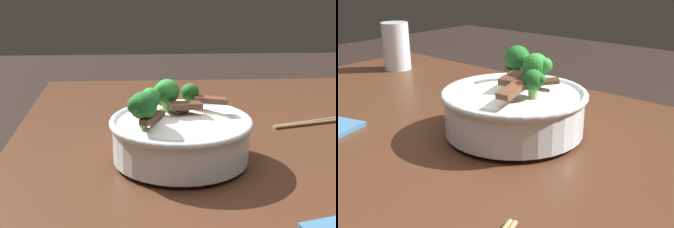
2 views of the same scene
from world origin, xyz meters
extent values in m
cube|color=#472819|center=(0.00, 0.00, 0.75)|extent=(1.34, 0.84, 0.06)
cube|color=#472819|center=(0.60, -0.35, 0.36)|extent=(0.06, 0.06, 0.72)
cube|color=#472819|center=(0.60, 0.35, 0.36)|extent=(0.06, 0.06, 0.72)
cylinder|color=silver|center=(0.06, 0.08, 0.78)|extent=(0.10, 0.10, 0.01)
cylinder|color=silver|center=(0.06, 0.08, 0.82)|extent=(0.24, 0.24, 0.07)
torus|color=silver|center=(0.06, 0.08, 0.86)|extent=(0.25, 0.25, 0.01)
ellipsoid|color=white|center=(0.06, 0.08, 0.85)|extent=(0.20, 0.20, 0.05)
cube|color=#563323|center=(0.09, 0.10, 0.88)|extent=(0.08, 0.07, 0.02)
cube|color=#563323|center=(0.03, 0.14, 0.88)|extent=(0.08, 0.05, 0.02)
cube|color=#563323|center=(0.06, 0.08, 0.89)|extent=(0.04, 0.06, 0.01)
cube|color=brown|center=(0.10, 0.03, 0.88)|extent=(0.03, 0.06, 0.02)
cylinder|color=#7AB256|center=(0.11, 0.06, 0.87)|extent=(0.02, 0.02, 0.02)
sphere|color=#1E6023|center=(0.11, 0.06, 0.90)|extent=(0.03, 0.03, 0.03)
sphere|color=#1E6023|center=(0.13, 0.07, 0.90)|extent=(0.02, 0.02, 0.02)
sphere|color=#1E6023|center=(0.11, 0.07, 0.90)|extent=(0.02, 0.02, 0.02)
cylinder|color=#5B9947|center=(0.06, 0.14, 0.88)|extent=(0.01, 0.01, 0.03)
sphere|color=#2D8433|center=(0.06, 0.14, 0.90)|extent=(0.04, 0.04, 0.04)
sphere|color=#2D8433|center=(0.08, 0.14, 0.90)|extent=(0.02, 0.02, 0.02)
sphere|color=#2D8433|center=(0.05, 0.15, 0.90)|extent=(0.02, 0.02, 0.02)
cylinder|color=#7AB256|center=(0.09, 0.11, 0.88)|extent=(0.02, 0.02, 0.03)
sphere|color=#2D8433|center=(0.09, 0.11, 0.91)|extent=(0.04, 0.04, 0.04)
sphere|color=#2D8433|center=(0.10, 0.11, 0.91)|extent=(0.03, 0.03, 0.03)
sphere|color=#2D8433|center=(0.08, 0.12, 0.91)|extent=(0.03, 0.03, 0.03)
cylinder|color=#5B9947|center=(0.01, 0.15, 0.87)|extent=(0.01, 0.01, 0.02)
sphere|color=#1E6023|center=(0.01, 0.15, 0.90)|extent=(0.05, 0.05, 0.05)
sphere|color=#1E6023|center=(0.03, 0.15, 0.90)|extent=(0.03, 0.03, 0.03)
sphere|color=#1E6023|center=(0.01, 0.16, 0.90)|extent=(0.03, 0.03, 0.03)
cylinder|color=#9E7A4C|center=(0.26, -0.23, 0.78)|extent=(0.06, 0.20, 0.01)
cylinder|color=#9E7A4C|center=(0.27, -0.23, 0.78)|extent=(0.07, 0.20, 0.01)
camera|label=1|loc=(-0.81, 0.15, 1.15)|focal=55.86mm
camera|label=2|loc=(0.49, -0.45, 1.07)|focal=44.78mm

